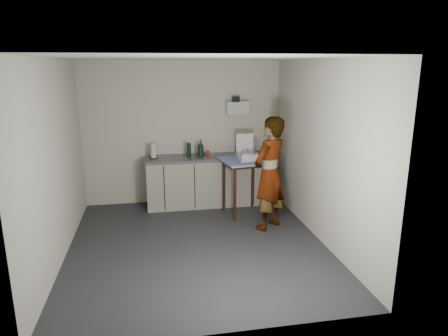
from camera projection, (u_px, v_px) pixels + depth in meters
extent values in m
plane|color=#25262A|center=(197.00, 245.00, 5.75)|extent=(4.00, 4.00, 0.00)
cube|color=beige|center=(183.00, 133.00, 7.32)|extent=(3.60, 0.02, 2.60)
cube|color=beige|center=(319.00, 152.00, 5.74)|extent=(0.02, 4.00, 2.60)
cube|color=beige|center=(57.00, 162.00, 5.11)|extent=(0.02, 4.00, 2.60)
cube|color=white|center=(194.00, 58.00, 5.10)|extent=(3.60, 4.00, 0.01)
cube|color=black|center=(208.00, 202.00, 7.43)|extent=(2.20, 0.52, 0.08)
cube|color=#AEAA9A|center=(208.00, 182.00, 7.33)|extent=(2.20, 0.58, 0.86)
cube|color=#50535B|center=(207.00, 158.00, 7.22)|extent=(2.24, 0.62, 0.05)
cube|color=black|center=(164.00, 189.00, 6.91)|extent=(0.02, 0.01, 0.80)
cube|color=black|center=(195.00, 187.00, 7.01)|extent=(0.02, 0.01, 0.80)
cube|color=black|center=(225.00, 185.00, 7.10)|extent=(0.01, 0.01, 0.80)
cube|color=black|center=(254.00, 184.00, 7.20)|extent=(0.02, 0.01, 0.80)
cube|color=silver|center=(237.00, 108.00, 7.31)|extent=(0.42, 0.16, 0.24)
cube|color=silver|center=(237.00, 115.00, 7.40)|extent=(0.30, 0.06, 0.04)
cube|color=black|center=(236.00, 99.00, 7.18)|extent=(0.14, 0.02, 0.10)
cylinder|color=#39190D|center=(235.00, 195.00, 6.51)|extent=(0.05, 0.05, 0.89)
cylinder|color=#39190D|center=(265.00, 192.00, 6.69)|extent=(0.05, 0.05, 0.89)
cylinder|color=#39190D|center=(224.00, 186.00, 7.01)|extent=(0.05, 0.05, 0.89)
cylinder|color=#39190D|center=(252.00, 183.00, 7.19)|extent=(0.05, 0.05, 0.89)
cube|color=#39190D|center=(244.00, 163.00, 6.74)|extent=(0.75, 0.75, 0.04)
cube|color=#1B37A5|center=(244.00, 160.00, 6.73)|extent=(0.85, 0.85, 0.03)
imported|color=#B2A593|center=(270.00, 174.00, 6.15)|extent=(0.77, 0.74, 1.77)
imported|color=black|center=(201.00, 149.00, 7.09)|extent=(0.16, 0.16, 0.31)
cylinder|color=red|center=(208.00, 154.00, 7.17)|extent=(0.06, 0.06, 0.11)
cylinder|color=black|center=(189.00, 150.00, 7.10)|extent=(0.08, 0.08, 0.26)
cylinder|color=black|center=(154.00, 158.00, 7.05)|extent=(0.14, 0.14, 0.01)
cylinder|color=silver|center=(153.00, 151.00, 7.01)|extent=(0.10, 0.10, 0.24)
cube|color=silver|center=(248.00, 155.00, 7.28)|extent=(0.43, 0.32, 0.02)
cylinder|color=silver|center=(239.00, 149.00, 7.08)|extent=(0.01, 0.01, 0.28)
cylinder|color=silver|center=(260.00, 148.00, 7.14)|extent=(0.01, 0.01, 0.28)
cylinder|color=silver|center=(236.00, 146.00, 7.34)|extent=(0.01, 0.01, 0.28)
cylinder|color=silver|center=(256.00, 145.00, 7.41)|extent=(0.01, 0.01, 0.28)
cylinder|color=silver|center=(242.00, 148.00, 7.23)|extent=(0.05, 0.23, 0.23)
cylinder|color=silver|center=(246.00, 148.00, 7.24)|extent=(0.05, 0.23, 0.23)
cylinder|color=silver|center=(251.00, 148.00, 7.26)|extent=(0.05, 0.23, 0.23)
cube|color=silver|center=(247.00, 159.00, 6.70)|extent=(0.31, 0.31, 0.01)
cube|color=silver|center=(250.00, 158.00, 6.55)|extent=(0.30, 0.03, 0.11)
cube|color=silver|center=(245.00, 154.00, 6.82)|extent=(0.30, 0.03, 0.11)
cube|color=silver|center=(239.00, 156.00, 6.66)|extent=(0.03, 0.30, 0.11)
cube|color=silver|center=(255.00, 155.00, 6.72)|extent=(0.03, 0.30, 0.11)
cube|color=silver|center=(245.00, 142.00, 6.78)|extent=(0.30, 0.03, 0.30)
cylinder|color=white|center=(247.00, 156.00, 6.69)|extent=(0.20, 0.20, 0.11)
sphere|color=#FF5DB9|center=(245.00, 152.00, 6.63)|extent=(0.07, 0.07, 0.07)
sphere|color=#5DA3FF|center=(251.00, 152.00, 6.64)|extent=(0.07, 0.07, 0.07)
sphere|color=#56D27C|center=(246.00, 151.00, 6.72)|extent=(0.07, 0.07, 0.07)
sphere|color=#FF5DB9|center=(244.00, 151.00, 6.70)|extent=(0.07, 0.07, 0.07)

